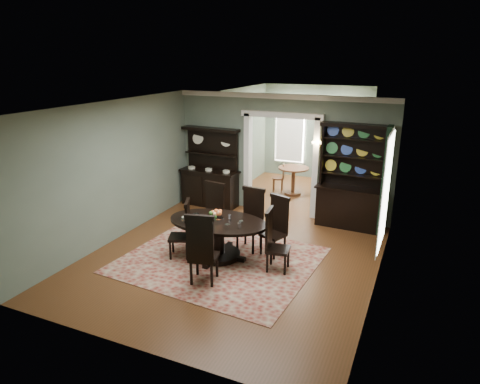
# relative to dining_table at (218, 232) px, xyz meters

# --- Properties ---
(room) EXTENTS (5.51, 6.01, 3.01)m
(room) POSITION_rel_dining_table_xyz_m (0.27, 0.05, 1.03)
(room) COLOR brown
(room) RESTS_ON ground
(parlor) EXTENTS (3.51, 3.50, 3.01)m
(parlor) POSITION_rel_dining_table_xyz_m (0.27, 5.54, 0.97)
(parlor) COLOR brown
(parlor) RESTS_ON ground
(doorway_trim) EXTENTS (2.08, 0.25, 2.57)m
(doorway_trim) POSITION_rel_dining_table_xyz_m (0.27, 3.01, 1.07)
(doorway_trim) COLOR white
(doorway_trim) RESTS_ON floor
(right_window) EXTENTS (0.15, 1.47, 2.12)m
(right_window) POSITION_rel_dining_table_xyz_m (2.97, 0.94, 1.05)
(right_window) COLOR white
(right_window) RESTS_ON wall_right
(wall_sconce) EXTENTS (0.27, 0.21, 0.21)m
(wall_sconce) POSITION_rel_dining_table_xyz_m (1.22, 2.85, 1.34)
(wall_sconce) COLOR gold
(wall_sconce) RESTS_ON back_wall_right
(rug) EXTENTS (3.84, 3.36, 0.01)m
(rug) POSITION_rel_dining_table_xyz_m (0.08, -0.12, -0.54)
(rug) COLOR maroon
(rug) RESTS_ON floor
(dining_table) EXTENTS (2.05, 1.92, 0.79)m
(dining_table) POSITION_rel_dining_table_xyz_m (0.00, 0.00, 0.00)
(dining_table) COLOR black
(dining_table) RESTS_ON rug
(centerpiece) EXTENTS (1.33, 0.85, 0.22)m
(centerpiece) POSITION_rel_dining_table_xyz_m (-0.03, 0.02, 0.30)
(centerpiece) COLOR white
(centerpiece) RESTS_ON dining_table
(chair_far_left) EXTENTS (0.56, 0.53, 1.32)m
(chair_far_left) POSITION_rel_dining_table_xyz_m (-0.45, 0.65, 0.15)
(chair_far_left) COLOR black
(chair_far_left) RESTS_ON rug
(chair_far_mid) EXTENTS (0.51, 0.49, 1.30)m
(chair_far_mid) POSITION_rel_dining_table_xyz_m (0.43, 0.70, 0.13)
(chair_far_mid) COLOR black
(chair_far_mid) RESTS_ON rug
(chair_far_right) EXTENTS (0.57, 0.56, 1.22)m
(chair_far_right) POSITION_rel_dining_table_xyz_m (1.00, 0.65, 0.09)
(chair_far_right) COLOR black
(chair_far_right) RESTS_ON rug
(chair_end_left) EXTENTS (0.55, 0.57, 1.18)m
(chair_end_left) POSITION_rel_dining_table_xyz_m (-0.63, -0.24, 0.07)
(chair_end_left) COLOR black
(chair_end_left) RESTS_ON rug
(chair_end_right) EXTENTS (0.47, 0.49, 1.20)m
(chair_end_right) POSITION_rel_dining_table_xyz_m (1.17, -0.05, 0.08)
(chair_end_right) COLOR black
(chair_end_right) RESTS_ON rug
(chair_near) EXTENTS (0.59, 0.57, 1.35)m
(chair_near) POSITION_rel_dining_table_xyz_m (0.23, -1.07, 0.16)
(chair_near) COLOR black
(chair_near) RESTS_ON rug
(sideboard) EXTENTS (1.61, 0.62, 2.09)m
(sideboard) POSITION_rel_dining_table_xyz_m (-1.61, 2.76, 0.18)
(sideboard) COLOR black
(sideboard) RESTS_ON floor
(welsh_dresser) EXTENTS (1.58, 0.64, 2.43)m
(welsh_dresser) POSITION_rel_dining_table_xyz_m (2.07, 2.74, 0.33)
(welsh_dresser) COLOR black
(welsh_dresser) RESTS_ON floor
(parlor_table) EXTENTS (0.87, 0.87, 0.81)m
(parlor_table) POSITION_rel_dining_table_xyz_m (0.16, 4.53, -0.02)
(parlor_table) COLOR #572C19
(parlor_table) RESTS_ON parlor_floor
(parlor_chair_left) EXTENTS (0.38, 0.37, 0.84)m
(parlor_chair_left) POSITION_rel_dining_table_xyz_m (-0.28, 4.66, -0.10)
(parlor_chair_left) COLOR #572C19
(parlor_chair_left) RESTS_ON parlor_floor
(parlor_chair_right) EXTENTS (0.38, 0.38, 0.90)m
(parlor_chair_right) POSITION_rel_dining_table_xyz_m (0.85, 4.84, -0.07)
(parlor_chair_right) COLOR #572C19
(parlor_chair_right) RESTS_ON parlor_floor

